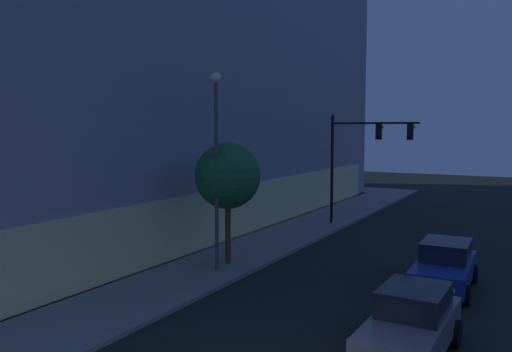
% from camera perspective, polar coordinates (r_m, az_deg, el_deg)
% --- Properties ---
extents(modern_building, '(38.50, 27.76, 20.76)m').
position_cam_1_polar(modern_building, '(37.32, -18.58, 12.00)').
color(modern_building, '#4C4C51').
rests_on(modern_building, ground).
extents(traffic_light_far_corner, '(0.63, 5.04, 6.45)m').
position_cam_1_polar(traffic_light_far_corner, '(30.22, 11.91, 3.16)').
color(traffic_light_far_corner, black).
rests_on(traffic_light_far_corner, sidewalk_corner).
extents(street_lamp_sidewalk, '(0.44, 0.44, 7.81)m').
position_cam_1_polar(street_lamp_sidewalk, '(20.06, -4.47, 3.27)').
color(street_lamp_sidewalk, '#4E4E4E').
rests_on(street_lamp_sidewalk, sidewalk_corner).
extents(sidewalk_tree, '(2.76, 2.76, 5.06)m').
position_cam_1_polar(sidewalk_tree, '(21.12, -3.19, -0.02)').
color(sidewalk_tree, brown).
rests_on(sidewalk_tree, sidewalk_corner).
extents(car_grey, '(4.42, 2.04, 1.76)m').
position_cam_1_polar(car_grey, '(13.88, 16.95, -15.52)').
color(car_grey, slate).
rests_on(car_grey, ground).
extents(car_blue, '(4.58, 2.11, 1.71)m').
position_cam_1_polar(car_blue, '(19.85, 20.34, -9.37)').
color(car_blue, navy).
rests_on(car_blue, ground).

